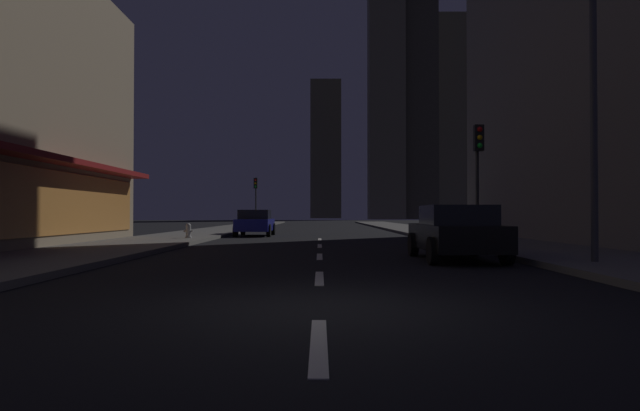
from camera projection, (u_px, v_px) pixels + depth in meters
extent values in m
cube|color=black|center=(320.00, 232.00, 39.09)|extent=(78.00, 136.00, 0.10)
cube|color=#605E59|center=(417.00, 230.00, 39.09)|extent=(4.00, 76.00, 0.15)
cube|color=#605E59|center=(223.00, 230.00, 39.09)|extent=(4.00, 76.00, 0.15)
cube|color=silver|center=(319.00, 344.00, 5.09)|extent=(0.16, 2.20, 0.01)
cube|color=silver|center=(320.00, 278.00, 10.29)|extent=(0.16, 2.20, 0.01)
cube|color=silver|center=(320.00, 257.00, 15.49)|extent=(0.16, 2.20, 0.01)
cube|color=silver|center=(320.00, 246.00, 20.69)|extent=(0.16, 2.20, 0.01)
cube|color=silver|center=(320.00, 239.00, 25.89)|extent=(0.16, 2.20, 0.01)
cube|color=maroon|center=(14.00, 151.00, 15.27)|extent=(0.90, 21.29, 0.20)
cube|color=#514D3C|center=(326.00, 150.00, 158.65)|extent=(8.85, 6.53, 40.05)
cube|color=#605B48|center=(386.00, 75.00, 124.71)|extent=(8.18, 5.59, 66.47)
cube|color=#3A372B|center=(418.00, 48.00, 126.81)|extent=(8.71, 5.70, 79.86)
cube|color=#524E3D|center=(450.00, 116.00, 148.34)|extent=(8.89, 5.27, 55.72)
cube|color=black|center=(456.00, 237.00, 14.39)|extent=(1.80, 4.20, 0.65)
cube|color=black|center=(457.00, 216.00, 14.20)|extent=(1.64, 2.00, 0.55)
cylinder|color=black|center=(413.00, 244.00, 15.79)|extent=(0.22, 0.68, 0.68)
cylinder|color=black|center=(474.00, 244.00, 15.79)|extent=(0.22, 0.68, 0.68)
cylinder|color=black|center=(433.00, 251.00, 12.99)|extent=(0.22, 0.68, 0.68)
cylinder|color=black|center=(507.00, 251.00, 12.99)|extent=(0.22, 0.68, 0.68)
sphere|color=white|center=(421.00, 232.00, 16.44)|extent=(0.18, 0.18, 0.18)
sphere|color=white|center=(457.00, 232.00, 16.44)|extent=(0.18, 0.18, 0.18)
cube|color=navy|center=(255.00, 225.00, 30.29)|extent=(1.80, 4.20, 0.65)
cube|color=black|center=(255.00, 215.00, 30.10)|extent=(1.64, 2.00, 0.55)
cylinder|color=black|center=(243.00, 229.00, 31.68)|extent=(0.22, 0.68, 0.68)
cylinder|color=black|center=(273.00, 229.00, 31.68)|extent=(0.22, 0.68, 0.68)
cylinder|color=black|center=(236.00, 231.00, 28.89)|extent=(0.22, 0.68, 0.68)
cylinder|color=black|center=(269.00, 231.00, 28.88)|extent=(0.22, 0.68, 0.68)
sphere|color=white|center=(250.00, 223.00, 32.34)|extent=(0.18, 0.18, 0.18)
sphere|color=white|center=(269.00, 223.00, 32.34)|extent=(0.18, 0.18, 0.18)
cylinder|color=#B2B2B2|center=(189.00, 232.00, 24.38)|extent=(0.22, 0.22, 0.55)
sphere|color=#B2B2B2|center=(189.00, 226.00, 24.39)|extent=(0.21, 0.21, 0.21)
cylinder|color=#B2B2B2|center=(189.00, 237.00, 24.38)|extent=(0.30, 0.30, 0.06)
cylinder|color=#B2B2B2|center=(185.00, 231.00, 24.38)|extent=(0.10, 0.10, 0.10)
cylinder|color=#B2B2B2|center=(192.00, 231.00, 24.38)|extent=(0.10, 0.10, 0.10)
cylinder|color=#2D2D2D|center=(477.00, 185.00, 18.94)|extent=(0.12, 0.12, 4.20)
cube|color=black|center=(479.00, 138.00, 18.77)|extent=(0.32, 0.24, 0.90)
sphere|color=red|center=(480.00, 129.00, 18.64)|extent=(0.18, 0.18, 0.18)
sphere|color=#F2B20C|center=(480.00, 137.00, 18.64)|extent=(0.18, 0.18, 0.18)
sphere|color=#19D833|center=(480.00, 146.00, 18.63)|extent=(0.18, 0.18, 0.18)
cylinder|color=#2D2D2D|center=(256.00, 202.00, 46.64)|extent=(0.12, 0.12, 4.20)
cube|color=black|center=(256.00, 183.00, 46.46)|extent=(0.32, 0.24, 0.90)
sphere|color=red|center=(256.00, 180.00, 46.34)|extent=(0.18, 0.18, 0.18)
sphere|color=#F2B20C|center=(256.00, 183.00, 46.33)|extent=(0.18, 0.18, 0.18)
sphere|color=#19D833|center=(256.00, 186.00, 46.33)|extent=(0.18, 0.18, 0.18)
cylinder|color=#38383D|center=(594.00, 118.00, 12.27)|extent=(0.16, 0.16, 6.50)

